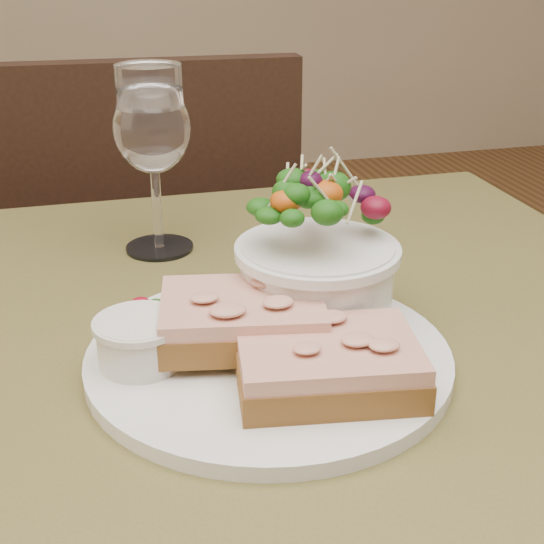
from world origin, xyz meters
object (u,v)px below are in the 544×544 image
object	(u,v)px
sandwich_front	(328,363)
ramekin	(140,340)
chair_far	(162,383)
dinner_plate	(269,357)
sandwich_back	(242,318)
salad_bowl	(318,247)
cafe_table	(257,451)
wine_glass	(152,133)

from	to	relation	value
sandwich_front	ramekin	xyz separation A→B (m)	(-0.12, 0.06, 0.00)
chair_far	dinner_plate	xyz separation A→B (m)	(0.02, -0.72, 0.46)
sandwich_front	sandwich_back	world-z (taller)	sandwich_back
chair_far	salad_bowl	bearing A→B (deg)	98.99
ramekin	salad_bowl	bearing A→B (deg)	16.75
chair_far	salad_bowl	distance (m)	0.85
salad_bowl	chair_far	bearing A→B (deg)	96.37
sandwich_back	cafe_table	bearing A→B (deg)	56.89
ramekin	chair_far	bearing A→B (deg)	83.93
cafe_table	ramekin	world-z (taller)	ramekin
sandwich_back	ramekin	world-z (taller)	sandwich_back
sandwich_front	salad_bowl	world-z (taller)	salad_bowl
cafe_table	dinner_plate	bearing A→B (deg)	-81.92
sandwich_front	ramekin	world-z (taller)	ramekin
salad_bowl	sandwich_front	bearing A→B (deg)	-103.61
cafe_table	dinner_plate	world-z (taller)	dinner_plate
chair_far	sandwich_back	distance (m)	0.86
ramekin	dinner_plate	bearing A→B (deg)	-3.39
chair_far	ramekin	xyz separation A→B (m)	(-0.08, -0.71, 0.49)
sandwich_back	salad_bowl	xyz separation A→B (m)	(0.07, 0.04, 0.03)
chair_far	sandwich_back	size ratio (longest dim) A/B	6.53
sandwich_front	ramekin	size ratio (longest dim) A/B	2.24
cafe_table	salad_bowl	world-z (taller)	salad_bowl
cafe_table	salad_bowl	size ratio (longest dim) A/B	6.30
ramekin	cafe_table	bearing A→B (deg)	12.25
chair_far	ramekin	distance (m)	0.86
dinner_plate	wine_glass	size ratio (longest dim) A/B	1.59
chair_far	sandwich_front	distance (m)	0.91
chair_far	wine_glass	distance (m)	0.74
chair_far	ramekin	bearing A→B (deg)	86.55
dinner_plate	sandwich_back	bearing A→B (deg)	149.06
chair_far	wine_glass	xyz separation A→B (m)	(-0.03, -0.46, 0.58)
dinner_plate	sandwich_front	world-z (taller)	sandwich_front
salad_bowl	wine_glass	size ratio (longest dim) A/B	0.73
cafe_table	chair_far	xyz separation A→B (m)	(-0.02, 0.69, -0.36)
sandwich_back	wine_glass	distance (m)	0.26
ramekin	salad_bowl	distance (m)	0.16
cafe_table	salad_bowl	bearing A→B (deg)	23.51
dinner_plate	cafe_table	bearing A→B (deg)	98.08
cafe_table	sandwich_back	world-z (taller)	sandwich_back
cafe_table	wine_glass	xyz separation A→B (m)	(-0.05, 0.23, 0.22)
cafe_table	sandwich_front	xyz separation A→B (m)	(0.03, -0.08, 0.13)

